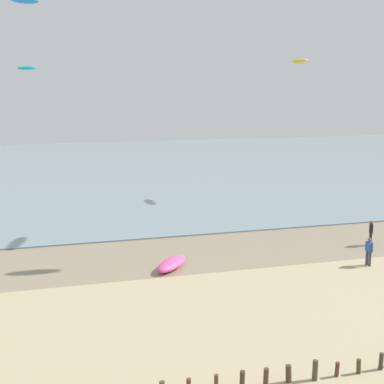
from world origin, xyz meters
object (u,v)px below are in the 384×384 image
Objects in this scene: grounded_kite at (172,264)px; kite_aloft_11 at (24,0)px; person_trailing_behind at (369,251)px; kite_aloft_10 at (27,68)px; kite_aloft_6 at (300,61)px; person_right_flank at (371,232)px.

kite_aloft_11 is at bearing 55.57° from grounded_kite.
kite_aloft_10 reaches higher than person_trailing_behind.
kite_aloft_6 is at bearing -153.66° from kite_aloft_10.
person_right_flank reaches higher than grounded_kite.
kite_aloft_6 is 0.91× the size of kite_aloft_11.
kite_aloft_11 is (-24.97, 9.02, 5.83)m from kite_aloft_6.
grounded_kite is 1.02× the size of kite_aloft_11.
person_right_flank is at bearing 172.66° from kite_aloft_10.
kite_aloft_11 is (-8.03, 27.30, 18.51)m from grounded_kite.
kite_aloft_6 is at bearing 135.87° from kite_aloft_11.
person_trailing_behind is at bearing 162.61° from kite_aloft_6.
grounded_kite is at bearing 82.12° from kite_aloft_11.
grounded_kite is 1.43× the size of kite_aloft_10.
person_trailing_behind is 39.90m from kite_aloft_11.
kite_aloft_10 is at bearing 134.62° from person_right_flank.
person_right_flank and person_trailing_behind have the same top height.
person_right_flank is at bearing -46.46° from grounded_kite.
person_trailing_behind is 11.76m from grounded_kite.
kite_aloft_10 is at bearing 58.16° from grounded_kite.
kite_aloft_11 is at bearing -52.50° from kite_aloft_10.
person_right_flank is 0.58× the size of kite_aloft_11.
person_trailing_behind is 24.70m from kite_aloft_6.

